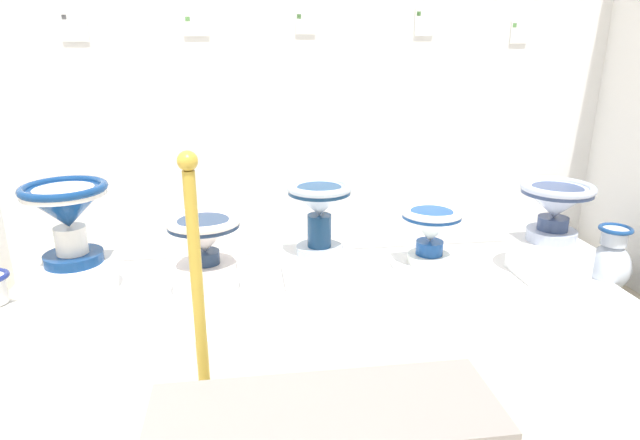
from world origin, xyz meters
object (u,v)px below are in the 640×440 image
(antique_toilet_tall_cobalt, at_px, (556,203))
(stanchion_post_near_left, at_px, (203,358))
(plinth_block_tall_cobalt, at_px, (548,258))
(info_placard_fifth, at_px, (519,32))
(plinth_block_rightmost, at_px, (78,282))
(antique_toilet_rightmost, at_px, (67,210))
(info_placard_fourth, at_px, (424,22))
(plinth_block_broad_patterned, at_px, (428,267))
(info_placard_first, at_px, (74,26))
(info_placard_third, at_px, (305,23))
(antique_toilet_leftmost, at_px, (319,205))
(plinth_block_leftmost, at_px, (319,267))
(antique_toilet_broad_patterned, at_px, (431,227))
(decorative_vase_spare, at_px, (610,264))
(info_placard_second, at_px, (196,25))
(antique_toilet_squat_floral, at_px, (204,236))
(plinth_block_squat_floral, at_px, (208,285))

(antique_toilet_tall_cobalt, bearing_deg, stanchion_post_near_left, -151.52)
(plinth_block_tall_cobalt, relative_size, stanchion_post_near_left, 0.33)
(info_placard_fifth, bearing_deg, plinth_block_tall_cobalt, -85.99)
(plinth_block_rightmost, relative_size, antique_toilet_rightmost, 0.79)
(plinth_block_tall_cobalt, bearing_deg, info_placard_fourth, 138.50)
(plinth_block_broad_patterned, bearing_deg, plinth_block_rightmost, -176.89)
(plinth_block_tall_cobalt, bearing_deg, antique_toilet_tall_cobalt, -135.00)
(info_placard_first, distance_m, info_placard_fifth, 2.50)
(antique_toilet_rightmost, bearing_deg, info_placard_third, 22.96)
(antique_toilet_leftmost, height_order, stanchion_post_near_left, stanchion_post_near_left)
(plinth_block_rightmost, relative_size, plinth_block_tall_cobalt, 0.91)
(plinth_block_leftmost, xyz_separation_m, plinth_block_broad_patterned, (0.64, 0.02, -0.05))
(antique_toilet_broad_patterned, height_order, antique_toilet_tall_cobalt, antique_toilet_tall_cobalt)
(antique_toilet_leftmost, xyz_separation_m, info_placard_first, (-1.25, 0.44, 0.91))
(info_placard_fourth, bearing_deg, antique_toilet_rightmost, -164.76)
(decorative_vase_spare, relative_size, stanchion_post_near_left, 0.38)
(plinth_block_rightmost, bearing_deg, plinth_block_tall_cobalt, -0.61)
(info_placard_fourth, bearing_deg, info_placard_second, -180.00)
(info_placard_second, relative_size, decorative_vase_spare, 0.33)
(plinth_block_rightmost, xyz_separation_m, info_placard_first, (0.01, 0.52, 1.24))
(plinth_block_rightmost, height_order, antique_toilet_tall_cobalt, antique_toilet_tall_cobalt)
(plinth_block_leftmost, distance_m, info_placard_first, 1.83)
(info_placard_fourth, bearing_deg, info_placard_fifth, -0.00)
(antique_toilet_tall_cobalt, relative_size, info_placard_second, 2.88)
(antique_toilet_tall_cobalt, xyz_separation_m, info_placard_fifth, (-0.04, 0.55, 0.90))
(antique_toilet_squat_floral, bearing_deg, plinth_block_rightmost, 174.23)
(plinth_block_rightmost, bearing_deg, plinth_block_leftmost, 3.96)
(antique_toilet_broad_patterned, bearing_deg, plinth_block_tall_cobalt, -11.23)
(plinth_block_rightmost, xyz_separation_m, info_placard_fourth, (1.92, 0.52, 1.27))
(antique_toilet_tall_cobalt, height_order, info_placard_third, info_placard_third)
(plinth_block_broad_patterned, bearing_deg, info_placard_second, 161.41)
(info_placard_fifth, bearing_deg, plinth_block_broad_patterned, -145.67)
(info_placard_fifth, xyz_separation_m, decorative_vase_spare, (0.38, -0.62, -1.25))
(antique_toilet_leftmost, relative_size, info_placard_third, 3.41)
(info_placard_first, bearing_deg, info_placard_third, -0.00)
(plinth_block_rightmost, distance_m, stanchion_post_near_left, 1.25)
(antique_toilet_squat_floral, xyz_separation_m, plinth_block_broad_patterned, (1.24, 0.17, -0.31))
(plinth_block_broad_patterned, distance_m, info_placard_second, 1.87)
(plinth_block_rightmost, xyz_separation_m, info_placard_second, (0.64, 0.52, 1.25))
(plinth_block_squat_floral, xyz_separation_m, info_placard_second, (-0.01, 0.59, 1.28))
(antique_toilet_rightmost, relative_size, plinth_block_broad_patterned, 1.11)
(plinth_block_rightmost, bearing_deg, info_placard_first, 89.29)
(plinth_block_rightmost, xyz_separation_m, plinth_block_broad_patterned, (1.89, 0.10, -0.08))
(antique_toilet_rightmost, distance_m, stanchion_post_near_left, 1.27)
(plinth_block_broad_patterned, distance_m, antique_toilet_tall_cobalt, 0.78)
(info_placard_fifth, bearing_deg, decorative_vase_spare, -58.30)
(info_placard_fourth, xyz_separation_m, info_placard_fifth, (0.58, -0.00, -0.05))
(plinth_block_leftmost, xyz_separation_m, info_placard_fourth, (0.67, 0.44, 1.30))
(info_placard_third, bearing_deg, antique_toilet_rightmost, -157.04)
(plinth_block_rightmost, xyz_separation_m, antique_toilet_leftmost, (1.25, 0.09, 0.33))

